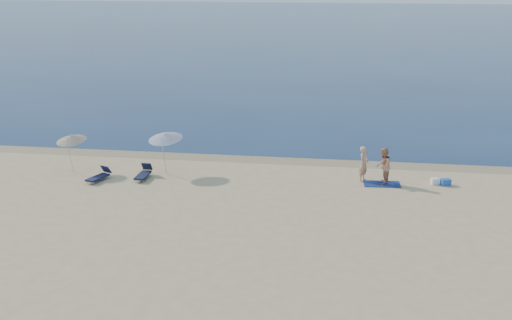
{
  "coord_description": "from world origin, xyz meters",
  "views": [
    {
      "loc": [
        2.14,
        -15.12,
        10.57
      ],
      "look_at": [
        -2.47,
        16.0,
        1.0
      ],
      "focal_mm": 45.0,
      "sensor_mm": 36.0,
      "label": 1
    }
  ],
  "objects": [
    {
      "name": "sea",
      "position": [
        0.0,
        100.0,
        0.0
      ],
      "size": [
        240.0,
        160.0,
        0.01
      ],
      "primitive_type": "cube",
      "color": "#0B1F45",
      "rests_on": "ground"
    },
    {
      "name": "wet_sand_strip",
      "position": [
        0.0,
        19.4,
        0.0
      ],
      "size": [
        240.0,
        1.6,
        0.0
      ],
      "primitive_type": "cube",
      "color": "#847254",
      "rests_on": "ground"
    },
    {
      "name": "person_left",
      "position": [
        3.0,
        16.43,
        0.91
      ],
      "size": [
        0.67,
        0.78,
        1.82
      ],
      "primitive_type": "imported",
      "rotation": [
        0.0,
        0.0,
        1.15
      ],
      "color": "tan",
      "rests_on": "ground"
    },
    {
      "name": "person_right",
      "position": [
        3.97,
        16.12,
        0.94
      ],
      "size": [
        0.88,
        1.03,
        1.88
      ],
      "primitive_type": "imported",
      "rotation": [
        0.0,
        0.0,
        -1.77
      ],
      "color": "tan",
      "rests_on": "ground"
    },
    {
      "name": "beach_towel",
      "position": [
        3.95,
        16.02,
        0.02
      ],
      "size": [
        1.88,
        1.14,
        0.03
      ],
      "primitive_type": "cube",
      "rotation": [
        0.0,
        0.0,
        0.07
      ],
      "color": "#101D51",
      "rests_on": "ground"
    },
    {
      "name": "white_bag",
      "position": [
        6.57,
        16.44,
        0.15
      ],
      "size": [
        0.42,
        0.38,
        0.3
      ],
      "primitive_type": "cube",
      "rotation": [
        0.0,
        0.0,
        0.27
      ],
      "color": "silver",
      "rests_on": "ground"
    },
    {
      "name": "blue_cooler",
      "position": [
        7.1,
        16.34,
        0.17
      ],
      "size": [
        0.55,
        0.46,
        0.33
      ],
      "primitive_type": "cube",
      "rotation": [
        0.0,
        0.0,
        0.33
      ],
      "color": "#2152B2",
      "rests_on": "ground"
    },
    {
      "name": "umbrella_near",
      "position": [
        -7.31,
        16.25,
        2.02
      ],
      "size": [
        2.29,
        2.31,
        2.37
      ],
      "rotation": [
        0.0,
        0.0,
        -0.33
      ],
      "color": "silver",
      "rests_on": "ground"
    },
    {
      "name": "umbrella_far",
      "position": [
        -12.3,
        15.77,
        1.85
      ],
      "size": [
        2.04,
        2.06,
        2.17
      ],
      "rotation": [
        0.0,
        0.0,
        -0.33
      ],
      "color": "silver",
      "rests_on": "ground"
    },
    {
      "name": "lounger_left",
      "position": [
        -10.38,
        14.49,
        0.24
      ],
      "size": [
        0.98,
        1.59,
        0.67
      ],
      "rotation": [
        0.0,
        0.0,
        -0.35
      ],
      "color": "#16193C",
      "rests_on": "ground"
    },
    {
      "name": "lounger_right",
      "position": [
        -8.23,
        15.18,
        0.25
      ],
      "size": [
        0.54,
        1.57,
        0.69
      ],
      "rotation": [
        0.0,
        0.0,
        -0.02
      ],
      "color": "#121A33",
      "rests_on": "ground"
    }
  ]
}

